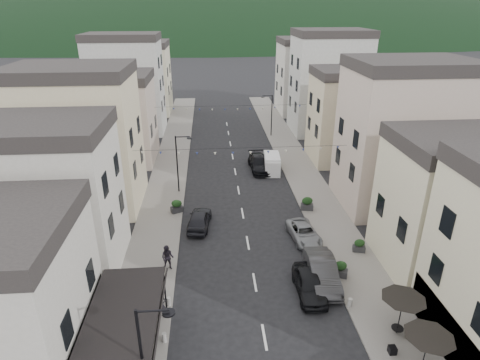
# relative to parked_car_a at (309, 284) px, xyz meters

# --- Properties ---
(sidewalk_left) EXTENTS (4.00, 76.00, 0.12)m
(sidewalk_left) POSITION_rel_parked_car_a_xyz_m (-10.96, 22.41, -0.68)
(sidewalk_left) COLOR slate
(sidewalk_left) RESTS_ON ground
(sidewalk_right) EXTENTS (4.00, 76.00, 0.12)m
(sidewalk_right) POSITION_rel_parked_car_a_xyz_m (4.04, 22.41, -0.68)
(sidewalk_right) COLOR slate
(sidewalk_right) RESTS_ON ground
(hill_backdrop) EXTENTS (640.00, 360.00, 70.00)m
(hill_backdrop) POSITION_rel_parked_car_a_xyz_m (-3.46, 290.41, -0.74)
(hill_backdrop) COLOR black
(hill_backdrop) RESTS_ON ground
(boutique_awning) EXTENTS (3.77, 7.50, 3.28)m
(boutique_awning) POSITION_rel_parked_car_a_xyz_m (-10.71, -4.59, 2.37)
(boutique_awning) COLOR black
(boutique_awning) RESTS_ON ground
(buildings_row_left) EXTENTS (10.20, 54.16, 14.00)m
(buildings_row_left) POSITION_rel_parked_car_a_xyz_m (-17.96, 28.16, 5.38)
(buildings_row_left) COLOR beige
(buildings_row_left) RESTS_ON ground
(buildings_row_right) EXTENTS (10.20, 54.16, 14.50)m
(buildings_row_right) POSITION_rel_parked_car_a_xyz_m (11.04, 27.00, 5.58)
(buildings_row_right) COLOR beige
(buildings_row_right) RESTS_ON ground
(cafe_terrace) EXTENTS (2.50, 8.10, 2.53)m
(cafe_terrace) POSITION_rel_parked_car_a_xyz_m (4.24, -6.79, 1.61)
(cafe_terrace) COLOR black
(cafe_terrace) RESTS_ON ground
(streetlamp_left_near) EXTENTS (1.70, 0.56, 6.00)m
(streetlamp_left_near) POSITION_rel_parked_car_a_xyz_m (-9.28, -7.59, 2.96)
(streetlamp_left_near) COLOR black
(streetlamp_left_near) RESTS_ON ground
(streetlamp_left_far) EXTENTS (1.70, 0.56, 6.00)m
(streetlamp_left_far) POSITION_rel_parked_car_a_xyz_m (-9.28, 16.41, 2.96)
(streetlamp_left_far) COLOR black
(streetlamp_left_far) RESTS_ON ground
(streetlamp_right_far) EXTENTS (1.70, 0.56, 6.00)m
(streetlamp_right_far) POSITION_rel_parked_car_a_xyz_m (2.36, 34.41, 2.96)
(streetlamp_right_far) COLOR black
(streetlamp_right_far) RESTS_ON ground
(bollards) EXTENTS (11.66, 10.26, 0.60)m
(bollards) POSITION_rel_parked_car_a_xyz_m (-3.46, -4.09, -0.32)
(bollards) COLOR gray
(bollards) RESTS_ON ground
(bunting_near) EXTENTS (19.00, 0.28, 0.62)m
(bunting_near) POSITION_rel_parked_car_a_xyz_m (-3.46, 12.41, 4.91)
(bunting_near) COLOR black
(bunting_near) RESTS_ON ground
(bunting_far) EXTENTS (19.00, 0.28, 0.62)m
(bunting_far) POSITION_rel_parked_car_a_xyz_m (-3.46, 28.41, 4.91)
(bunting_far) COLOR black
(bunting_far) RESTS_ON ground
(parked_car_a) EXTENTS (1.76, 4.37, 1.49)m
(parked_car_a) POSITION_rel_parked_car_a_xyz_m (0.00, 0.00, 0.00)
(parked_car_a) COLOR black
(parked_car_a) RESTS_ON ground
(parked_car_b) EXTENTS (2.06, 5.27, 1.71)m
(parked_car_b) POSITION_rel_parked_car_a_xyz_m (1.14, 1.11, 0.11)
(parked_car_b) COLOR #2F2F31
(parked_car_b) RESTS_ON ground
(parked_car_c) EXTENTS (2.53, 4.60, 1.22)m
(parked_car_c) POSITION_rel_parked_car_a_xyz_m (1.14, 6.61, -0.13)
(parked_car_c) COLOR gray
(parked_car_c) RESTS_ON ground
(parked_car_d) EXTENTS (2.51, 5.58, 1.59)m
(parked_car_d) POSITION_rel_parked_car_a_xyz_m (-0.60, 21.74, 0.05)
(parked_car_d) COLOR black
(parked_car_d) RESTS_ON ground
(parked_car_e) EXTENTS (2.32, 4.59, 1.50)m
(parked_car_e) POSITION_rel_parked_car_a_xyz_m (-7.37, 9.25, 0.01)
(parked_car_e) COLOR black
(parked_car_e) RESTS_ON ground
(delivery_van) EXTENTS (2.05, 4.39, 2.04)m
(delivery_van) POSITION_rel_parked_car_a_xyz_m (0.74, 21.27, 0.26)
(delivery_van) COLOR white
(delivery_van) RESTS_ON ground
(pedestrian_a) EXTENTS (0.76, 0.59, 1.85)m
(pedestrian_a) POSITION_rel_parked_car_a_xyz_m (-9.51, -1.52, 0.30)
(pedestrian_a) COLOR black
(pedestrian_a) RESTS_ON sidewalk_left
(pedestrian_b) EXTENTS (1.06, 0.90, 1.91)m
(pedestrian_b) POSITION_rel_parked_car_a_xyz_m (-9.52, 3.28, 0.33)
(pedestrian_b) COLOR black
(pedestrian_b) RESTS_ON sidewalk_left
(planter_la) EXTENTS (1.13, 0.67, 1.23)m
(planter_la) POSITION_rel_parked_car_a_xyz_m (-11.19, -3.86, -0.03)
(planter_la) COLOR #29292B
(planter_la) RESTS_ON sidewalk_left
(planter_lb) EXTENTS (1.23, 0.96, 1.21)m
(planter_lb) POSITION_rel_parked_car_a_xyz_m (-9.46, 11.93, -0.04)
(planter_lb) COLOR #29292B
(planter_lb) RESTS_ON sidewalk_left
(planter_ra) EXTENTS (1.03, 0.73, 1.04)m
(planter_ra) POSITION_rel_parked_car_a_xyz_m (4.97, 4.39, -0.12)
(planter_ra) COLOR #2B2B2E
(planter_ra) RESTS_ON sidewalk_right
(planter_rb) EXTENTS (1.20, 0.95, 1.19)m
(planter_rb) POSITION_rel_parked_car_a_xyz_m (2.54, 1.51, -0.05)
(planter_rb) COLOR #2F2F31
(planter_rb) RESTS_ON sidewalk_right
(planter_rc) EXTENTS (1.22, 0.81, 1.26)m
(planter_rc) POSITION_rel_parked_car_a_xyz_m (2.54, 11.45, -0.01)
(planter_rc) COLOR #2E2E31
(planter_rc) RESTS_ON sidewalk_right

